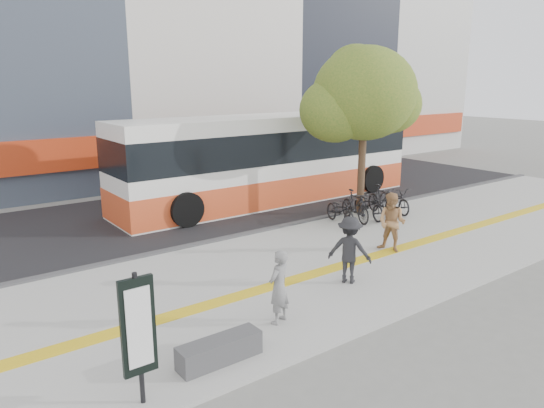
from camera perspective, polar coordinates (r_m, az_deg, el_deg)
ground at (r=11.91m, az=2.05°, el=-11.39°), size 120.00×120.00×0.00m
sidewalk at (r=12.99m, az=-2.13°, el=-8.96°), size 40.00×7.00×0.08m
tactile_strip at (r=12.60m, az=-0.82°, el=-9.49°), size 40.00×0.45×0.01m
street at (r=19.32m, az=-14.87°, el=-1.77°), size 40.00×8.00×0.06m
curb at (r=15.81m, az=-9.38°, el=-4.80°), size 40.00×0.25×0.14m
bench at (r=9.57m, az=-5.93°, el=-16.10°), size 1.60×0.45×0.45m
signboard at (r=8.22m, az=-14.87°, el=-13.44°), size 0.55×0.10×2.20m
street_tree at (r=19.21m, az=10.11°, el=11.96°), size 4.40×3.80×6.31m
bus at (r=21.27m, az=-0.15°, el=4.85°), size 13.50×3.20×3.59m
bicycle_row at (r=18.99m, az=10.88°, el=-0.01°), size 4.04×2.04×1.13m
seated_woman at (r=10.65m, az=0.78°, el=-9.34°), size 0.68×0.56×1.60m
pedestrian_tan at (r=15.37m, az=13.38°, el=-2.04°), size 0.89×1.02×1.77m
pedestrian_dark at (r=12.84m, az=8.76°, el=-5.13°), size 1.14×1.27×1.71m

